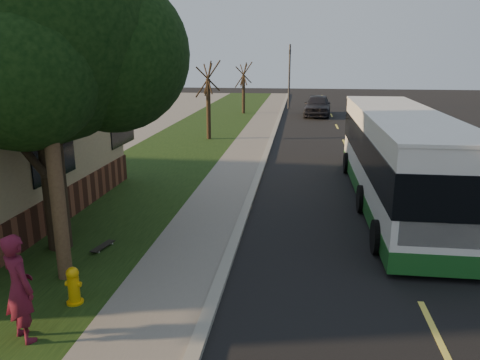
# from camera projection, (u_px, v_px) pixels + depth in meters

# --- Properties ---
(ground) EXTENTS (120.00, 120.00, 0.00)m
(ground) POSITION_uv_depth(u_px,v_px,m) (209.00, 315.00, 8.64)
(ground) COLOR black
(ground) RESTS_ON ground
(road) EXTENTS (8.00, 80.00, 0.01)m
(road) POSITION_uv_depth(u_px,v_px,m) (363.00, 181.00, 17.72)
(road) COLOR black
(road) RESTS_ON ground
(curb) EXTENTS (0.25, 80.00, 0.12)m
(curb) POSITION_uv_depth(u_px,v_px,m) (258.00, 177.00, 18.20)
(curb) COLOR gray
(curb) RESTS_ON ground
(sidewalk) EXTENTS (2.00, 80.00, 0.08)m
(sidewalk) POSITION_uv_depth(u_px,v_px,m) (233.00, 176.00, 18.32)
(sidewalk) COLOR slate
(sidewalk) RESTS_ON ground
(grass_verge) EXTENTS (5.00, 80.00, 0.07)m
(grass_verge) POSITION_uv_depth(u_px,v_px,m) (146.00, 174.00, 18.76)
(grass_verge) COLOR black
(grass_verge) RESTS_ON ground
(fire_hydrant) EXTENTS (0.32, 0.32, 0.74)m
(fire_hydrant) POSITION_uv_depth(u_px,v_px,m) (74.00, 286.00, 8.84)
(fire_hydrant) COLOR #DCA70B
(fire_hydrant) RESTS_ON grass_verge
(utility_pole) EXTENTS (2.86, 3.21, 9.07)m
(utility_pole) POSITION_uv_depth(u_px,v_px,m) (42.00, 56.00, 8.79)
(utility_pole) COLOR #473321
(utility_pole) RESTS_ON ground
(leafy_tree) EXTENTS (6.30, 6.00, 7.80)m
(leafy_tree) POSITION_uv_depth(u_px,v_px,m) (43.00, 31.00, 10.34)
(leafy_tree) COLOR black
(leafy_tree) RESTS_ON grass_verge
(bare_tree_near) EXTENTS (1.38, 1.21, 4.31)m
(bare_tree_near) POSITION_uv_depth(u_px,v_px,m) (208.00, 101.00, 25.75)
(bare_tree_near) COLOR black
(bare_tree_near) RESTS_ON grass_verge
(bare_tree_far) EXTENTS (1.38, 1.21, 4.03)m
(bare_tree_far) POSITION_uv_depth(u_px,v_px,m) (244.00, 89.00, 37.21)
(bare_tree_far) COLOR black
(bare_tree_far) RESTS_ON grass_verge
(traffic_signal) EXTENTS (0.18, 0.22, 5.50)m
(traffic_signal) POSITION_uv_depth(u_px,v_px,m) (289.00, 72.00, 40.31)
(traffic_signal) COLOR #2D2D30
(traffic_signal) RESTS_ON ground
(transit_bus) EXTENTS (2.53, 10.96, 2.97)m
(transit_bus) POSITION_uv_depth(u_px,v_px,m) (398.00, 156.00, 14.61)
(transit_bus) COLOR silver
(transit_bus) RESTS_ON ground
(skateboarder) EXTENTS (0.81, 0.74, 1.86)m
(skateboarder) POSITION_uv_depth(u_px,v_px,m) (19.00, 288.00, 7.58)
(skateboarder) COLOR #531024
(skateboarder) RESTS_ON grass_verge
(skateboard_main) EXTENTS (0.35, 0.81, 0.07)m
(skateboard_main) POSITION_uv_depth(u_px,v_px,m) (103.00, 246.00, 11.43)
(skateboard_main) COLOR black
(skateboard_main) RESTS_ON grass_verge
(dumpster) EXTENTS (1.56, 1.28, 1.29)m
(dumpster) POSITION_uv_depth(u_px,v_px,m) (21.00, 179.00, 15.37)
(dumpster) COLOR black
(dumpster) RESTS_ON building_lot
(distant_car) EXTENTS (2.28, 4.98, 1.65)m
(distant_car) POSITION_uv_depth(u_px,v_px,m) (318.00, 105.00, 36.35)
(distant_car) COLOR black
(distant_car) RESTS_ON ground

